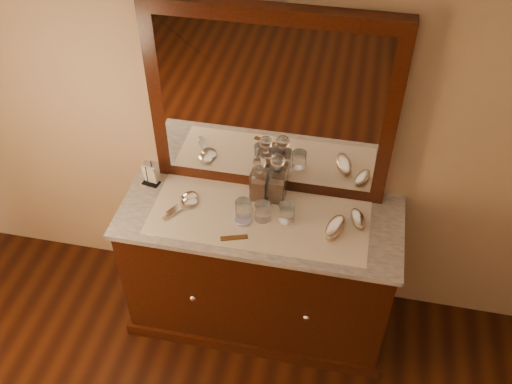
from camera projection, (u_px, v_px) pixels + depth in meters
The scene contains 18 objects.
dresser_cabinet at pixel (260, 271), 3.18m from camera, with size 1.40×0.55×0.82m, color black.
dresser_plinth at pixel (259, 310), 3.43m from camera, with size 1.46×0.59×0.08m, color black.
knob_left at pixel (193, 298), 2.99m from camera, with size 0.04×0.04×0.04m, color silver.
knob_right at pixel (306, 317), 2.91m from camera, with size 0.04×0.04×0.04m, color silver.
marble_top at pixel (260, 217), 2.89m from camera, with size 1.44×0.59×0.03m, color silver.
mirror_frame at pixel (271, 106), 2.72m from camera, with size 1.20×0.08×1.00m, color black.
mirror_glass at pixel (269, 110), 2.69m from camera, with size 1.06×0.01×0.86m, color white.
lace_runner at pixel (259, 217), 2.87m from camera, with size 1.10×0.45×0.00m, color silver.
pin_dish at pixel (244, 220), 2.84m from camera, with size 0.09×0.09×0.02m, color white.
comb at pixel (234, 238), 2.76m from camera, with size 0.13×0.02×0.01m, color brown.
napkin_rack at pixel (150, 176), 3.02m from camera, with size 0.10×0.07×0.14m.
decanter_left at pixel (259, 182), 2.90m from camera, with size 0.09×0.09×0.27m.
decanter_right at pixel (277, 182), 2.89m from camera, with size 0.09×0.09×0.30m.
brush_near at pixel (335, 228), 2.78m from camera, with size 0.12×0.19×0.05m.
brush_far at pixel (358, 219), 2.83m from camera, with size 0.11×0.15×0.04m.
hand_mirror_outer at pixel (187, 199), 2.95m from camera, with size 0.14×0.21×0.02m.
hand_mirror_inner at pixel (186, 205), 2.92m from camera, with size 0.17×0.22×0.02m.
tumblers at pixel (264, 211), 2.83m from camera, with size 0.30×0.10×0.09m.
Camera 1 is at (0.39, -0.04, 2.90)m, focal length 40.02 mm.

